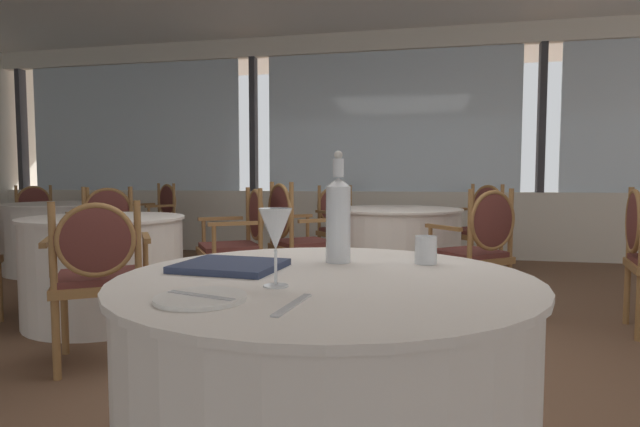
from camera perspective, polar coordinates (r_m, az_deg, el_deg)
The scene contains 23 objects.
ground_plane at distance 3.06m, azimuth 2.69°, elevation -15.49°, with size 15.28×15.28×0.00m, color brown.
window_wall_far at distance 6.65m, azimuth 7.86°, elevation 5.18°, with size 11.75×0.14×2.92m.
foreground_table at distance 1.54m, azimuth 0.60°, elevation -20.90°, with size 1.17×1.17×0.75m.
side_plate at distance 1.17m, azimuth -13.44°, elevation -9.36°, with size 0.21×0.21×0.01m, color white.
butter_knife at distance 1.17m, azimuth -13.45°, elevation -9.11°, with size 0.18×0.02×0.00m, color silver.
dinner_fork at distance 1.10m, azimuth -3.16°, elevation -10.33°, with size 0.20×0.02×0.00m, color silver.
water_bottle at distance 1.63m, azimuth 2.09°, elevation -0.41°, with size 0.08×0.08×0.36m.
wine_glass at distance 1.26m, azimuth -5.10°, elevation -1.96°, with size 0.09×0.09×0.20m.
water_tumbler at distance 1.65m, azimuth 11.97°, elevation -4.08°, with size 0.07×0.07×0.09m, color white.
menu_book at distance 1.55m, azimuth -10.18°, elevation -5.88°, with size 0.30×0.25×0.02m, color #2D3856.
background_table_1 at distance 6.30m, azimuth -26.87°, elevation -2.32°, with size 1.34×1.34×0.75m.
dining_chair_1_0 at distance 7.34m, azimuth -29.53°, elevation -0.18°, with size 0.64×0.66×0.94m.
dining_chair_1_2 at distance 5.26m, azimuth -23.27°, elevation -1.42°, with size 0.64×0.66×0.94m.
dining_chair_1_3 at distance 6.70m, azimuth -17.94°, elevation -0.11°, with size 0.66×0.64×0.96m.
background_table_2 at distance 3.95m, azimuth -23.28°, elevation -5.74°, with size 1.13×1.13×0.75m.
dining_chair_2_1 at distance 2.96m, azimuth -23.94°, elevation -5.73°, with size 0.65×0.64×0.91m.
dining_chair_2_2 at distance 4.01m, azimuth -9.11°, elevation -2.65°, with size 0.64×0.65×0.95m.
dining_chair_2_3 at distance 4.91m, azimuth -22.99°, elevation -1.81°, with size 0.65×0.64×0.95m.
background_table_3 at distance 4.69m, azimuth 8.59°, elevation -3.97°, with size 1.21×1.21×0.75m.
dining_chair_3_0 at distance 4.14m, azimuth -3.04°, elevation -2.13°, with size 0.65×0.66×0.99m.
dining_chair_3_1 at distance 3.89m, azimuth 17.67°, elevation -3.20°, with size 0.66×0.65×0.95m.
dining_chair_3_2 at distance 5.34m, azimuth 17.59°, elevation -1.03°, with size 0.65×0.66×0.96m.
dining_chair_3_3 at distance 5.53m, azimuth 2.28°, elevation -0.92°, with size 0.66×0.65×0.95m.
Camera 1 is at (0.45, -2.85, 1.02)m, focal length 28.08 mm.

